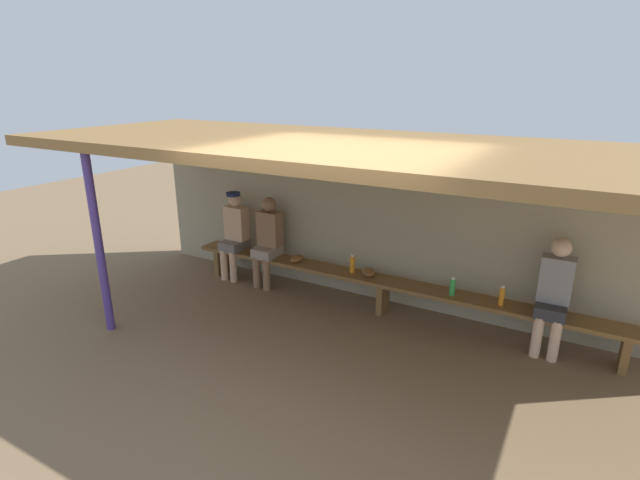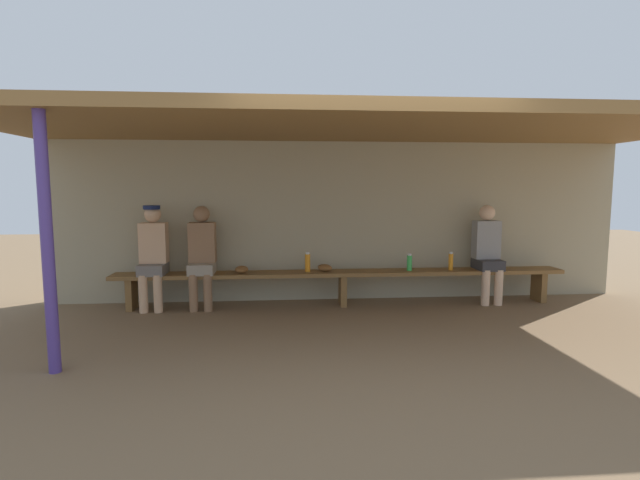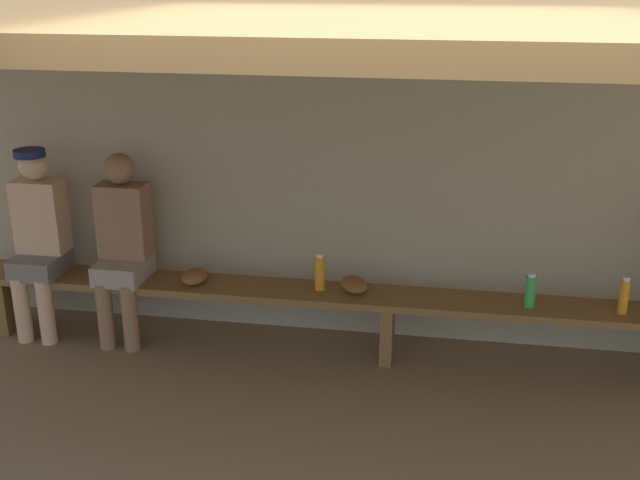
{
  "view_description": "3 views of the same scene",
  "coord_description": "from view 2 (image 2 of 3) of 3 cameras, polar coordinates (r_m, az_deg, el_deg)",
  "views": [
    {
      "loc": [
        2.15,
        -3.93,
        2.94
      ],
      "look_at": [
        -0.85,
        1.36,
        0.92
      ],
      "focal_mm": 27.16,
      "sensor_mm": 36.0,
      "label": 1
    },
    {
      "loc": [
        -0.82,
        -4.6,
        1.57
      ],
      "look_at": [
        -0.33,
        1.2,
        0.92
      ],
      "focal_mm": 26.44,
      "sensor_mm": 36.0,
      "label": 2
    },
    {
      "loc": [
        0.34,
        -3.17,
        2.55
      ],
      "look_at": [
        -0.39,
        1.14,
        0.97
      ],
      "focal_mm": 43.65,
      "sensor_mm": 36.0,
      "label": 3
    }
  ],
  "objects": [
    {
      "name": "ground_plane",
      "position": [
        4.93,
        5.16,
        -12.24
      ],
      "size": [
        24.0,
        24.0,
        0.0
      ],
      "primitive_type": "plane",
      "color": "brown"
    },
    {
      "name": "player_with_sunglasses",
      "position": [
        6.3,
        -14.1,
        -1.51
      ],
      "size": [
        0.34,
        0.42,
        1.34
      ],
      "color": "gray",
      "rests_on": "ground"
    },
    {
      "name": "water_bottle_green",
      "position": [
        6.26,
        -1.51,
        -2.72
      ],
      "size": [
        0.07,
        0.07,
        0.26
      ],
      "color": "orange",
      "rests_on": "bench"
    },
    {
      "name": "bench",
      "position": [
        6.32,
        2.76,
        -4.44
      ],
      "size": [
        6.0,
        0.36,
        0.46
      ],
      "color": "brown",
      "rests_on": "ground"
    },
    {
      "name": "baseball_glove_tan",
      "position": [
        6.26,
        -9.47,
        -3.53
      ],
      "size": [
        0.17,
        0.24,
        0.09
      ],
      "primitive_type": "ellipsoid",
      "rotation": [
        0.0,
        0.0,
        4.73
      ],
      "color": "brown",
      "rests_on": "bench"
    },
    {
      "name": "support_post",
      "position": [
        4.51,
        -30.13,
        -0.49
      ],
      "size": [
        0.1,
        0.1,
        2.2
      ],
      "primitive_type": "cylinder",
      "color": "#4C388C",
      "rests_on": "ground"
    },
    {
      "name": "back_wall",
      "position": [
        6.67,
        2.29,
        2.31
      ],
      "size": [
        8.0,
        0.2,
        2.2
      ],
      "primitive_type": "cube",
      "color": "tan",
      "rests_on": "ground"
    },
    {
      "name": "player_in_white",
      "position": [
        6.82,
        19.62,
        -1.1
      ],
      "size": [
        0.34,
        0.42,
        1.34
      ],
      "color": "#333338",
      "rests_on": "ground"
    },
    {
      "name": "water_bottle_orange",
      "position": [
        6.44,
        10.78,
        -2.7
      ],
      "size": [
        0.07,
        0.07,
        0.23
      ],
      "color": "green",
      "rests_on": "bench"
    },
    {
      "name": "baseball_glove_worn",
      "position": [
        6.31,
        0.6,
        -3.37
      ],
      "size": [
        0.26,
        0.29,
        0.09
      ],
      "primitive_type": "ellipsoid",
      "rotation": [
        0.0,
        0.0,
        5.18
      ],
      "color": "brown",
      "rests_on": "bench"
    },
    {
      "name": "player_near_post",
      "position": [
        6.42,
        -19.56,
        -1.38
      ],
      "size": [
        0.34,
        0.42,
        1.34
      ],
      "color": "slate",
      "rests_on": "ground"
    },
    {
      "name": "water_bottle_blue",
      "position": [
        6.61,
        15.55,
        -2.52
      ],
      "size": [
        0.06,
        0.06,
        0.25
      ],
      "color": "orange",
      "rests_on": "bench"
    },
    {
      "name": "dugout_roof",
      "position": [
        5.41,
        4.09,
        13.66
      ],
      "size": [
        8.0,
        2.8,
        0.12
      ],
      "primitive_type": "cube",
      "color": "olive",
      "rests_on": "back_wall"
    }
  ]
}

